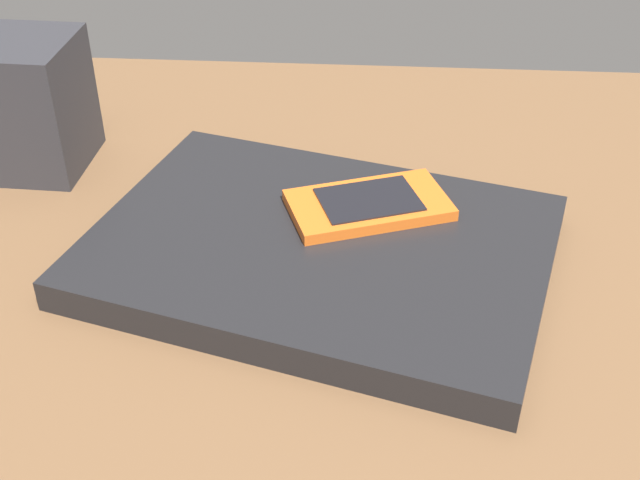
# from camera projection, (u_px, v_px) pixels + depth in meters

# --- Properties ---
(desk_surface) EXTENTS (1.20, 0.80, 0.03)m
(desk_surface) POSITION_uv_depth(u_px,v_px,m) (386.00, 321.00, 0.56)
(desk_surface) COLOR brown
(desk_surface) RESTS_ON ground
(laptop_closed) EXTENTS (0.36, 0.30, 0.02)m
(laptop_closed) POSITION_uv_depth(u_px,v_px,m) (320.00, 250.00, 0.59)
(laptop_closed) COLOR black
(laptop_closed) RESTS_ON desk_surface
(cell_phone_on_laptop) EXTENTS (0.13, 0.10, 0.01)m
(cell_phone_on_laptop) POSITION_uv_depth(u_px,v_px,m) (369.00, 205.00, 0.60)
(cell_phone_on_laptop) COLOR orange
(cell_phone_on_laptop) RESTS_ON laptop_closed
(desk_organizer) EXTENTS (0.12, 0.09, 0.11)m
(desk_organizer) POSITION_uv_depth(u_px,v_px,m) (12.00, 103.00, 0.68)
(desk_organizer) COLOR #2D2D33
(desk_organizer) RESTS_ON desk_surface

